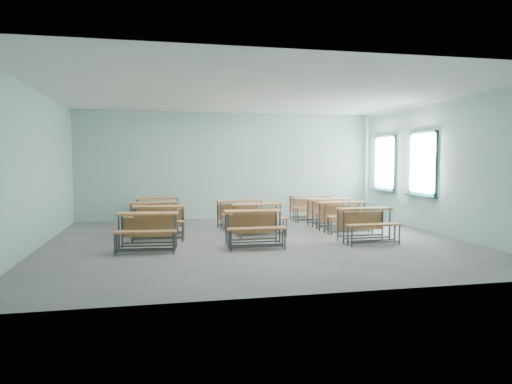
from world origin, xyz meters
TOP-DOWN VIEW (x-y plane):
  - room at (0.08, 0.03)m, footprint 9.04×8.04m
  - desk_unit_r0c0 at (-2.32, -0.51)m, footprint 1.25×0.91m
  - desk_unit_r0c1 at (-0.18, -0.53)m, footprint 1.19×0.80m
  - desk_unit_r0c2 at (2.31, -0.54)m, footprint 1.20×0.82m
  - desk_unit_r1c0 at (-2.11, 0.80)m, footprint 1.24×0.88m
  - desk_unit_r1c1 at (0.20, 0.83)m, footprint 1.24×0.88m
  - desk_unit_r1c2 at (2.39, 0.89)m, footprint 1.23×0.86m
  - desk_unit_r2c0 at (-2.24, 1.80)m, footprint 1.22×0.86m
  - desk_unit_r2c1 at (-0.03, 1.93)m, footprint 1.27×0.93m
  - desk_unit_r2c2 at (2.39, 1.81)m, footprint 1.27×0.93m
  - desk_unit_r3c0 at (-2.16, 3.20)m, footprint 1.21×0.83m
  - desk_unit_r3c2 at (2.26, 3.06)m, footprint 1.19×0.81m

SIDE VIEW (x-z plane):
  - desk_unit_r0c0 at x=-2.32m, z-range 0.13..0.87m
  - desk_unit_r0c1 at x=-0.18m, z-range 0.13..0.87m
  - desk_unit_r0c2 at x=2.31m, z-range 0.13..0.87m
  - desk_unit_r1c0 at x=-2.11m, z-range 0.13..0.87m
  - desk_unit_r1c1 at x=0.20m, z-range 0.13..0.87m
  - desk_unit_r1c2 at x=2.39m, z-range 0.13..0.87m
  - desk_unit_r2c0 at x=-2.24m, z-range 0.13..0.87m
  - desk_unit_r2c1 at x=-0.03m, z-range 0.13..0.87m
  - desk_unit_r2c2 at x=2.39m, z-range 0.13..0.87m
  - desk_unit_r3c0 at x=-2.16m, z-range 0.13..0.87m
  - desk_unit_r3c2 at x=2.26m, z-range 0.13..0.87m
  - room at x=0.08m, z-range -0.02..3.22m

